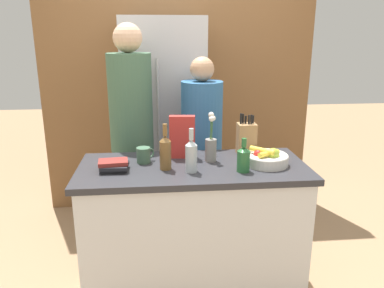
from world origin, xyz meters
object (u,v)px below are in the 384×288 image
object	(u,v)px
book_stack	(114,165)
refrigerator	(164,124)
fruit_bowl	(267,158)
bottle_oil	(243,158)
person_at_sink	(132,130)
bottle_vinegar	(165,152)
bottle_wine	(191,155)
knife_block	(246,138)
coffee_mug	(144,155)
flower_vase	(211,145)
person_in_blue	(202,145)
cereal_box	(182,137)

from	to	relation	value
book_stack	refrigerator	bearing A→B (deg)	74.08
fruit_bowl	bottle_oil	world-z (taller)	bottle_oil
refrigerator	person_at_sink	bearing A→B (deg)	-114.74
bottle_vinegar	person_at_sink	size ratio (longest dim) A/B	0.16
bottle_vinegar	bottle_wine	world-z (taller)	bottle_vinegar
knife_block	coffee_mug	distance (m)	0.72
flower_vase	bottle_oil	world-z (taller)	flower_vase
bottle_oil	bottle_wine	size ratio (longest dim) A/B	0.77
book_stack	bottle_wine	bearing A→B (deg)	-7.69
fruit_bowl	bottle_vinegar	bearing A→B (deg)	-178.16
person_in_blue	person_at_sink	bearing A→B (deg)	-177.02
flower_vase	person_in_blue	size ratio (longest dim) A/B	0.21
flower_vase	knife_block	bearing A→B (deg)	26.78
refrigerator	fruit_bowl	distance (m)	1.33
bottle_wine	refrigerator	bearing A→B (deg)	96.07
coffee_mug	person_at_sink	size ratio (longest dim) A/B	0.06
cereal_box	bottle_wine	bearing A→B (deg)	-83.15
refrigerator	bottle_vinegar	xyz separation A→B (m)	(-0.02, -1.19, 0.10)
coffee_mug	bottle_wine	bearing A→B (deg)	-34.54
fruit_bowl	person_in_blue	world-z (taller)	person_in_blue
fruit_bowl	flower_vase	size ratio (longest dim) A/B	0.84
refrigerator	bottle_vinegar	distance (m)	1.20
cereal_box	book_stack	bearing A→B (deg)	-153.02
bottle_wine	person_at_sink	distance (m)	0.79
cereal_box	bottle_oil	distance (m)	0.47
bottle_vinegar	coffee_mug	bearing A→B (deg)	134.72
flower_vase	person_in_blue	bearing A→B (deg)	89.75
cereal_box	bottle_wine	xyz separation A→B (m)	(0.03, -0.29, -0.04)
book_stack	person_in_blue	bearing A→B (deg)	45.99
refrigerator	knife_block	world-z (taller)	refrigerator
bottle_oil	person_at_sink	size ratio (longest dim) A/B	0.12
coffee_mug	person_in_blue	size ratio (longest dim) A/B	0.07
bottle_vinegar	person_in_blue	xyz separation A→B (m)	(0.30, 0.65, -0.16)
refrigerator	person_at_sink	world-z (taller)	refrigerator
bottle_wine	bottle_oil	bearing A→B (deg)	-4.44
refrigerator	person_at_sink	distance (m)	0.63
knife_block	bottle_oil	bearing A→B (deg)	-106.02
cereal_box	bottle_wine	world-z (taller)	cereal_box
fruit_bowl	book_stack	bearing A→B (deg)	-178.84
knife_block	coffee_mug	world-z (taller)	knife_block
knife_block	bottle_oil	xyz separation A→B (m)	(-0.10, -0.35, -0.03)
cereal_box	coffee_mug	size ratio (longest dim) A/B	2.46
flower_vase	coffee_mug	size ratio (longest dim) A/B	2.81
refrigerator	flower_vase	xyz separation A→B (m)	(0.28, -1.07, 0.10)
person_at_sink	person_in_blue	world-z (taller)	person_at_sink
bottle_oil	refrigerator	bearing A→B (deg)	109.41
fruit_bowl	person_at_sink	size ratio (longest dim) A/B	0.15
knife_block	person_in_blue	xyz separation A→B (m)	(-0.27, 0.38, -0.16)
cereal_box	person_in_blue	size ratio (longest dim) A/B	0.18
cereal_box	flower_vase	bearing A→B (deg)	-28.69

